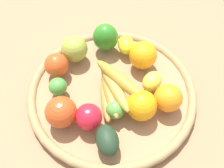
% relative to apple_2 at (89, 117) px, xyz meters
% --- Properties ---
extents(ground_plane, '(2.40, 2.40, 0.00)m').
position_rel_apple_2_xyz_m(ground_plane, '(-0.12, 0.01, -0.07)').
color(ground_plane, '#946A49').
rests_on(ground_plane, ground).
extents(basket, '(0.47, 0.47, 0.03)m').
position_rel_apple_2_xyz_m(basket, '(-0.12, 0.01, -0.05)').
color(basket, '#9E7550').
rests_on(basket, ground_plane).
extents(apple_2, '(0.08, 0.08, 0.07)m').
position_rel_apple_2_xyz_m(apple_2, '(0.00, 0.00, 0.00)').
color(apple_2, red).
rests_on(apple_2, basket).
extents(orange_0, '(0.11, 0.11, 0.08)m').
position_rel_apple_2_xyz_m(orange_0, '(-0.24, 0.05, 0.01)').
color(orange_0, orange).
rests_on(orange_0, basket).
extents(banana_bunch, '(0.16, 0.17, 0.08)m').
position_rel_apple_2_xyz_m(banana_bunch, '(-0.10, 0.02, 0.01)').
color(banana_bunch, '#B8873C').
rests_on(banana_bunch, basket).
extents(avocado, '(0.09, 0.09, 0.05)m').
position_rel_apple_2_xyz_m(avocado, '(0.03, 0.07, -0.01)').
color(avocado, '#1E331F').
rests_on(avocado, basket).
extents(orange_2, '(0.11, 0.11, 0.08)m').
position_rel_apple_2_xyz_m(orange_2, '(-0.08, 0.10, 0.01)').
color(orange_2, orange).
rests_on(orange_2, basket).
extents(bell_pepper, '(0.09, 0.09, 0.09)m').
position_rel_apple_2_xyz_m(bell_pepper, '(-0.25, -0.08, 0.01)').
color(bell_pepper, '#2C791F').
rests_on(bell_pepper, basket).
extents(lime_1, '(0.07, 0.07, 0.05)m').
position_rel_apple_2_xyz_m(lime_1, '(-0.05, -0.12, -0.01)').
color(lime_1, '#459337').
rests_on(lime_1, basket).
extents(lime_0, '(0.05, 0.05, 0.05)m').
position_rel_apple_2_xyz_m(lime_0, '(-0.05, 0.05, -0.01)').
color(lime_0, '#559B3A').
rests_on(lime_0, basket).
extents(apple_1, '(0.09, 0.09, 0.07)m').
position_rel_apple_2_xyz_m(apple_1, '(-0.11, -0.16, 0.00)').
color(apple_1, '#C7471A').
rests_on(apple_1, basket).
extents(orange_1, '(0.10, 0.10, 0.07)m').
position_rel_apple_2_xyz_m(orange_1, '(-0.13, 0.16, 0.00)').
color(orange_1, orange).
rests_on(orange_1, basket).
extents(apple_0, '(0.09, 0.09, 0.08)m').
position_rel_apple_2_xyz_m(apple_0, '(0.02, -0.06, 0.01)').
color(apple_0, '#C3451A').
rests_on(apple_0, basket).
extents(apple_3, '(0.11, 0.11, 0.08)m').
position_rel_apple_2_xyz_m(apple_3, '(-0.18, -0.14, 0.01)').
color(apple_3, '#92A038').
rests_on(apple_3, basket).
extents(lemon_0, '(0.08, 0.07, 0.05)m').
position_rel_apple_2_xyz_m(lemon_0, '(-0.27, -0.02, -0.01)').
color(lemon_0, yellow).
rests_on(lemon_0, basket).
extents(lemon_1, '(0.07, 0.06, 0.05)m').
position_rel_apple_2_xyz_m(lemon_1, '(-0.17, 0.10, -0.01)').
color(lemon_1, yellow).
rests_on(lemon_1, basket).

